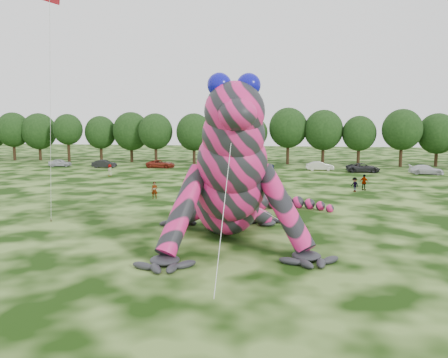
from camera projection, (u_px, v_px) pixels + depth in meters
name	position (u px, v px, depth m)	size (l,w,h in m)	color
ground	(140.00, 258.00, 25.45)	(240.00, 240.00, 0.00)	#16330A
inflatable_gecko	(225.00, 158.00, 30.76)	(18.07, 21.46, 10.73)	#DC1F70
flying_kite	(50.00, 15.00, 29.85)	(3.37, 3.28, 17.19)	red
tree_1	(13.00, 136.00, 89.38)	(6.74, 6.07, 9.81)	black
tree_2	(39.00, 137.00, 89.23)	(7.04, 6.34, 9.64)	black
tree_3	(68.00, 138.00, 86.41)	(5.81, 5.23, 9.44)	black
tree_4	(101.00, 139.00, 87.06)	(6.22, 5.60, 9.06)	black
tree_5	(131.00, 137.00, 85.70)	(7.16, 6.44, 9.80)	black
tree_6	(156.00, 138.00, 83.11)	(6.52, 5.86, 9.49)	black
tree_7	(194.00, 139.00, 82.03)	(6.68, 6.01, 9.48)	black
tree_8	(225.00, 140.00, 81.30)	(6.14, 5.53, 8.94)	black
tree_9	(253.00, 141.00, 80.82)	(5.27, 4.74, 8.68)	black
tree_10	(288.00, 136.00, 80.88)	(7.09, 6.38, 10.50)	black
tree_11	(323.00, 138.00, 79.51)	(7.01, 6.31, 10.07)	black
tree_12	(359.00, 141.00, 78.14)	(5.99, 5.39, 8.97)	black
tree_13	(402.00, 138.00, 76.32)	(6.83, 6.15, 10.13)	black
tree_14	(437.00, 140.00, 76.91)	(6.82, 6.14, 9.40)	black
car_0	(60.00, 163.00, 77.42)	(1.57, 3.90, 1.33)	silver
car_1	(104.00, 164.00, 75.13)	(1.45, 4.15, 1.37)	black
car_2	(161.00, 164.00, 75.01)	(2.29, 4.96, 1.38)	maroon
car_3	(216.00, 166.00, 71.96)	(1.80, 4.42, 1.28)	silver
car_4	(263.00, 165.00, 73.64)	(1.57, 3.89, 1.33)	navy
car_5	(320.00, 166.00, 71.14)	(1.53, 4.40, 1.45)	beige
car_6	(363.00, 168.00, 68.49)	(2.38, 5.17, 1.44)	#29292B
car_7	(426.00, 170.00, 65.80)	(2.02, 4.96, 1.44)	silver
spectator_1	(196.00, 181.00, 51.70)	(0.87, 0.68, 1.79)	gray
spectator_2	(355.00, 185.00, 49.36)	(1.07, 0.62, 1.66)	gray
spectator_3	(364.00, 182.00, 50.49)	(1.09, 0.45, 1.86)	gray
spectator_4	(110.00, 170.00, 63.69)	(0.84, 0.55, 1.72)	gray
spectator_0	(155.00, 190.00, 44.89)	(0.65, 0.43, 1.79)	gray
spectator_5	(218.00, 191.00, 45.42)	(1.46, 0.46, 1.57)	gray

